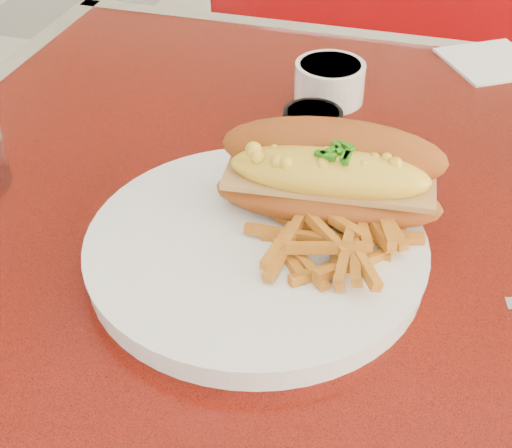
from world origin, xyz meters
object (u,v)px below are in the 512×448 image
(diner_table, at_px, (437,332))
(sauce_cup_left, at_px, (312,124))
(dinner_plate, at_px, (256,249))
(mac_hoagie, at_px, (330,174))
(gravy_ramekin, at_px, (330,81))
(fork, at_px, (334,211))
(booth_bench_far, at_px, (446,176))

(diner_table, height_order, sauce_cup_left, sauce_cup_left)
(diner_table, xyz_separation_m, sauce_cup_left, (-0.17, 0.10, 0.18))
(dinner_plate, distance_m, mac_hoagie, 0.09)
(gravy_ramekin, height_order, sauce_cup_left, gravy_ramekin)
(dinner_plate, distance_m, fork, 0.08)
(diner_table, relative_size, booth_bench_far, 1.03)
(mac_hoagie, height_order, fork, mac_hoagie)
(booth_bench_far, distance_m, mac_hoagie, 1.03)
(mac_hoagie, height_order, gravy_ramekin, mac_hoagie)
(booth_bench_far, height_order, fork, booth_bench_far)
(fork, bearing_deg, dinner_plate, 128.79)
(sauce_cup_left, bearing_deg, gravy_ramekin, 90.20)
(booth_bench_far, bearing_deg, sauce_cup_left, -103.75)
(diner_table, bearing_deg, booth_bench_far, 90.00)
(sauce_cup_left, bearing_deg, diner_table, -30.29)
(gravy_ramekin, bearing_deg, booth_bench_far, 74.20)
(fork, relative_size, gravy_ramekin, 1.42)
(mac_hoagie, relative_size, fork, 1.44)
(booth_bench_far, bearing_deg, diner_table, -90.00)
(booth_bench_far, distance_m, sauce_cup_left, 0.89)
(booth_bench_far, xyz_separation_m, dinner_plate, (-0.18, -0.93, 0.50))
(diner_table, bearing_deg, fork, -155.06)
(sauce_cup_left, bearing_deg, fork, -70.66)
(diner_table, bearing_deg, dinner_plate, -146.47)
(dinner_plate, xyz_separation_m, sauce_cup_left, (0.00, 0.22, 0.01))
(dinner_plate, height_order, sauce_cup_left, sauce_cup_left)
(dinner_plate, bearing_deg, booth_bench_far, 79.26)
(diner_table, distance_m, dinner_plate, 0.27)
(dinner_plate, xyz_separation_m, mac_hoagie, (0.05, 0.06, 0.05))
(dinner_plate, bearing_deg, fork, 46.99)
(diner_table, distance_m, gravy_ramekin, 0.32)
(fork, relative_size, sauce_cup_left, 1.91)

